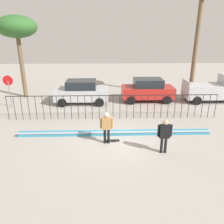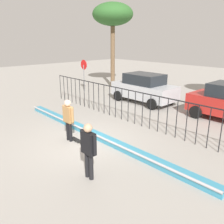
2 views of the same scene
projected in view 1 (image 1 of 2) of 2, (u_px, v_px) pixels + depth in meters
name	position (u px, v px, depth m)	size (l,w,h in m)	color
ground_plane	(115.00, 140.00, 12.28)	(60.00, 60.00, 0.00)	#9E9991
bowl_coping_ledge	(115.00, 133.00, 12.86)	(11.00, 0.41, 0.27)	teal
perimeter_fence	(113.00, 104.00, 14.90)	(14.04, 0.04, 1.66)	black
skateboarder	(107.00, 125.00, 11.59)	(0.70, 0.26, 1.74)	black
skateboard	(112.00, 140.00, 12.10)	(0.80, 0.20, 0.07)	black
camera_operator	(165.00, 133.00, 10.67)	(0.71, 0.27, 1.75)	black
parked_car_silver	(82.00, 92.00, 18.16)	(4.30, 2.12, 1.90)	#B7BABF
parked_car_red	(148.00, 90.00, 18.75)	(4.30, 2.12, 1.90)	#B2231E
pickup_truck	(215.00, 89.00, 18.68)	(4.70, 2.12, 2.24)	#B7B7BC
stop_sign	(9.00, 87.00, 16.95)	(0.76, 0.07, 2.50)	slate
palm_tree_short	(17.00, 28.00, 18.25)	(3.30, 3.30, 6.86)	brown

